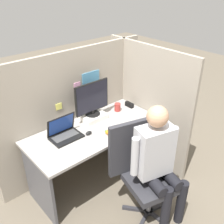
{
  "coord_description": "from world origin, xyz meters",
  "views": [
    {
      "loc": [
        -1.47,
        -1.62,
        2.3
      ],
      "look_at": [
        0.11,
        0.17,
        0.97
      ],
      "focal_mm": 42.0,
      "sensor_mm": 36.0,
      "label": 1
    }
  ],
  "objects": [
    {
      "name": "mouse",
      "position": [
        -0.11,
        0.3,
        0.74
      ],
      "size": [
        0.08,
        0.04,
        0.04
      ],
      "color": "black",
      "rests_on": "desk"
    },
    {
      "name": "desk",
      "position": [
        0.0,
        0.34,
        0.55
      ],
      "size": [
        1.52,
        0.69,
        0.72
      ],
      "color": "#9E9993",
      "rests_on": "ground"
    },
    {
      "name": "office_chair",
      "position": [
        0.07,
        -0.33,
        0.53
      ],
      "size": [
        0.57,
        0.62,
        1.04
      ],
      "color": "#2D2D33",
      "rests_on": "ground"
    },
    {
      "name": "ground_plane",
      "position": [
        0.0,
        0.0,
        0.0
      ],
      "size": [
        12.0,
        12.0,
        0.0
      ],
      "primitive_type": "plane",
      "color": "#665B4C"
    },
    {
      "name": "person",
      "position": [
        0.11,
        -0.48,
        0.75
      ],
      "size": [
        0.47,
        0.46,
        1.28
      ],
      "color": "black",
      "rests_on": "ground"
    },
    {
      "name": "paper_box",
      "position": [
        0.13,
        0.53,
        0.75
      ],
      "size": [
        0.29,
        0.24,
        0.06
      ],
      "color": "white",
      "rests_on": "desk"
    },
    {
      "name": "carrot_toy",
      "position": [
        0.05,
        0.12,
        0.74
      ],
      "size": [
        0.05,
        0.14,
        0.05
      ],
      "color": "orange",
      "rests_on": "desk"
    },
    {
      "name": "coffee_mug",
      "position": [
        0.48,
        0.49,
        0.77
      ],
      "size": [
        0.08,
        0.08,
        0.1
      ],
      "color": "#A3332D",
      "rests_on": "desk"
    },
    {
      "name": "cubicle_panel_back",
      "position": [
        0.0,
        0.71,
        0.77
      ],
      "size": [
        2.02,
        0.05,
        1.54
      ],
      "color": "gray",
      "rests_on": "ground"
    },
    {
      "name": "stapler",
      "position": [
        0.67,
        0.47,
        0.75
      ],
      "size": [
        0.05,
        0.12,
        0.06
      ],
      "color": "black",
      "rests_on": "desk"
    },
    {
      "name": "laptop",
      "position": [
        -0.32,
        0.43,
        0.77
      ],
      "size": [
        0.32,
        0.23,
        0.24
      ],
      "color": "black",
      "rests_on": "desk"
    },
    {
      "name": "monitor",
      "position": [
        0.13,
        0.54,
        0.98
      ],
      "size": [
        0.45,
        0.18,
        0.4
      ],
      "color": "black",
      "rests_on": "paper_box"
    },
    {
      "name": "cubicle_panel_right",
      "position": [
        0.79,
        0.28,
        0.77
      ],
      "size": [
        0.04,
        1.33,
        1.54
      ],
      "color": "gray",
      "rests_on": "ground"
    }
  ]
}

